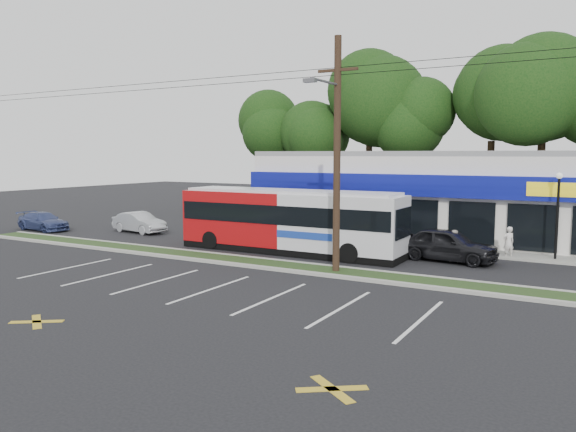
% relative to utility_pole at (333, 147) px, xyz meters
% --- Properties ---
extents(ground, '(120.00, 120.00, 0.00)m').
position_rel_utility_pole_xyz_m(ground, '(-2.83, -0.93, -5.41)').
color(ground, black).
rests_on(ground, ground).
extents(grass_strip, '(40.00, 1.60, 0.12)m').
position_rel_utility_pole_xyz_m(grass_strip, '(-2.83, 0.07, -5.35)').
color(grass_strip, '#1E3114').
rests_on(grass_strip, ground).
extents(curb_south, '(40.00, 0.25, 0.14)m').
position_rel_utility_pole_xyz_m(curb_south, '(-2.83, -0.78, -5.34)').
color(curb_south, '#9E9E93').
rests_on(curb_south, ground).
extents(curb_north, '(40.00, 0.25, 0.14)m').
position_rel_utility_pole_xyz_m(curb_north, '(-2.83, 0.92, -5.34)').
color(curb_north, '#9E9E93').
rests_on(curb_north, ground).
extents(sidewalk, '(32.00, 2.20, 0.10)m').
position_rel_utility_pole_xyz_m(sidewalk, '(2.17, 8.07, -5.36)').
color(sidewalk, '#9E9E93').
rests_on(sidewalk, ground).
extents(strip_mall, '(25.00, 12.55, 5.30)m').
position_rel_utility_pole_xyz_m(strip_mall, '(2.67, 14.99, -2.76)').
color(strip_mall, silver).
rests_on(strip_mall, ground).
extents(utility_pole, '(50.00, 2.77, 10.00)m').
position_rel_utility_pole_xyz_m(utility_pole, '(0.00, 0.00, 0.00)').
color(utility_pole, black).
rests_on(utility_pole, ground).
extents(lamp_post, '(0.30, 0.30, 4.25)m').
position_rel_utility_pole_xyz_m(lamp_post, '(8.17, 7.87, -2.74)').
color(lamp_post, black).
rests_on(lamp_post, ground).
extents(tree_line, '(46.76, 6.76, 11.83)m').
position_rel_utility_pole_xyz_m(tree_line, '(1.17, 25.07, 3.00)').
color(tree_line, black).
rests_on(tree_line, ground).
extents(metrobus, '(12.22, 2.63, 3.28)m').
position_rel_utility_pole_xyz_m(metrobus, '(-4.12, 3.57, -3.68)').
color(metrobus, '#A40C0F').
rests_on(metrobus, ground).
extents(car_dark, '(4.91, 2.43, 1.61)m').
position_rel_utility_pole_xyz_m(car_dark, '(3.65, 5.25, -4.61)').
color(car_dark, black).
rests_on(car_dark, ground).
extents(car_silver, '(4.23, 1.99, 1.34)m').
position_rel_utility_pole_xyz_m(car_silver, '(-16.37, 5.19, -4.74)').
color(car_silver, '#A8ABB0').
rests_on(car_silver, ground).
extents(car_blue, '(4.33, 2.05, 1.22)m').
position_rel_utility_pole_xyz_m(car_blue, '(-22.83, 2.81, -4.80)').
color(car_blue, navy).
rests_on(car_blue, ground).
extents(pedestrian_a, '(0.68, 0.65, 1.57)m').
position_rel_utility_pole_xyz_m(pedestrian_a, '(6.07, 7.57, -4.63)').
color(pedestrian_a, white).
rests_on(pedestrian_a, ground).
extents(pedestrian_b, '(0.77, 0.61, 1.54)m').
position_rel_utility_pole_xyz_m(pedestrian_b, '(3.94, 5.24, -4.64)').
color(pedestrian_b, beige).
rests_on(pedestrian_b, ground).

